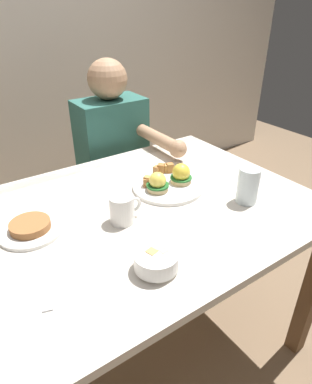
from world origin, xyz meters
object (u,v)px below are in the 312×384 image
Objects in this scene: fruit_bowl at (156,261)px; fork at (47,290)px; dining_table at (142,231)px; coffee_mug at (122,208)px; eggs_benedict_plate at (168,182)px; side_plate at (31,228)px; diner_person at (116,158)px; water_glass_near at (248,187)px.

fruit_bowl is 0.28m from fork.
fruit_bowl reaches higher than dining_table.
eggs_benedict_plate is at bearing 20.66° from coffee_mug.
diner_person is at bearing 42.12° from side_plate.
eggs_benedict_plate is 2.25× the size of fruit_bowl.
fork is at bearing -155.86° from eggs_benedict_plate.
eggs_benedict_plate reaches higher than fork.
eggs_benedict_plate is at bearing 49.41° from fruit_bowl.
fruit_bowl reaches higher than fork.
coffee_mug is 0.29m from side_plate.
diner_person is at bearing 97.80° from water_glass_near.
coffee_mug is (-0.10, -0.04, 0.16)m from dining_table.
eggs_benedict_plate is 2.08× the size of water_glass_near.
eggs_benedict_plate is at bearing -2.01° from side_plate.
fruit_bowl is (-0.29, -0.34, 0.00)m from eggs_benedict_plate.
water_glass_near is 0.65× the size of side_plate.
water_glass_near is (0.73, 0.01, 0.05)m from fork.
coffee_mug is at bearing 26.88° from fork.
dining_table is 1.05× the size of diner_person.
side_plate is 0.18× the size of diner_person.
diner_person is (0.22, 0.60, 0.02)m from dining_table.
dining_table is 0.34m from fruit_bowl.
water_glass_near is at bearing -54.22° from eggs_benedict_plate.
dining_table is 0.19m from coffee_mug.
dining_table is 0.21m from eggs_benedict_plate.
diner_person reaches higher than side_plate.
dining_table is 0.46m from fork.
fork reaches higher than dining_table.
side_plate is (-0.22, 0.36, -0.02)m from fruit_bowl.
water_glass_near is at bearing -28.79° from dining_table.
eggs_benedict_plate reaches higher than fruit_bowl.
diner_person is at bearing 69.70° from dining_table.
water_glass_near is 0.80m from diner_person.
side_plate reaches higher than fork.
dining_table is at bearing 151.21° from water_glass_near.
fruit_bowl is 0.96m from diner_person.
fruit_bowl is 0.78× the size of fork.
coffee_mug is (0.04, 0.25, 0.02)m from fruit_bowl.
diner_person reaches higher than eggs_benedict_plate.
fork is (-0.31, -0.16, -0.05)m from coffee_mug.
coffee_mug reaches higher than side_plate.
fork is (-0.56, -0.25, -0.02)m from eggs_benedict_plate.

